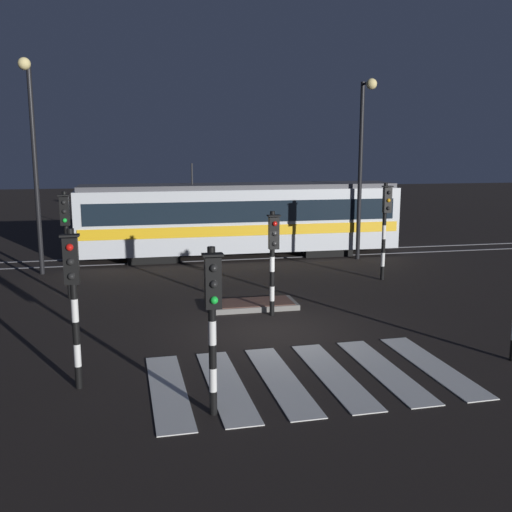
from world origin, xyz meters
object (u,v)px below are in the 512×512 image
object	(u,v)px
traffic_light_median_centre	(273,248)
traffic_light_corner_far_right	(386,217)
traffic_light_corner_near_left	(73,286)
tram	(240,218)
traffic_light_corner_far_left	(66,229)
traffic_light_kerb_mid_left	(213,307)
street_lamp_trackside_left	(33,144)
street_lamp_trackside_right	(363,149)

from	to	relation	value
traffic_light_median_centre	traffic_light_corner_far_right	distance (m)	6.29
traffic_light_corner_near_left	tram	xyz separation A→B (m)	(5.89, 13.77, -0.40)
traffic_light_corner_far_left	traffic_light_kerb_mid_left	size ratio (longest dim) A/B	1.11
traffic_light_corner_near_left	traffic_light_kerb_mid_left	world-z (taller)	traffic_light_corner_near_left
traffic_light_corner_near_left	traffic_light_corner_far_right	size ratio (longest dim) A/B	0.92
traffic_light_corner_near_left	street_lamp_trackside_left	xyz separation A→B (m)	(-2.28, 11.52, 2.80)
traffic_light_corner_near_left	traffic_light_median_centre	xyz separation A→B (m)	(5.05, 4.27, -0.15)
traffic_light_corner_near_left	street_lamp_trackside_right	size ratio (longest dim) A/B	0.43
street_lamp_trackside_left	traffic_light_corner_far_left	bearing A→B (deg)	-70.42
traffic_light_corner_far_left	tram	bearing A→B (deg)	42.63
traffic_light_median_centre	traffic_light_kerb_mid_left	bearing A→B (deg)	-113.08
traffic_light_corner_near_left	street_lamp_trackside_left	world-z (taller)	street_lamp_trackside_left
street_lamp_trackside_left	tram	bearing A→B (deg)	15.41
street_lamp_trackside_left	traffic_light_median_centre	bearing A→B (deg)	-44.69
traffic_light_corner_near_left	traffic_light_kerb_mid_left	bearing A→B (deg)	-34.93
traffic_light_corner_far_right	traffic_light_corner_far_left	distance (m)	11.01
traffic_light_corner_far_right	street_lamp_trackside_right	size ratio (longest dim) A/B	0.47
traffic_light_median_centre	traffic_light_corner_far_left	distance (m)	6.77
traffic_light_corner_near_left	traffic_light_corner_far_left	world-z (taller)	traffic_light_corner_far_left
traffic_light_corner_near_left	tram	world-z (taller)	tram
traffic_light_corner_near_left	street_lamp_trackside_left	distance (m)	12.07
traffic_light_median_centre	traffic_light_kerb_mid_left	size ratio (longest dim) A/B	0.98
traffic_light_corner_near_left	traffic_light_corner_far_right	xyz separation A→B (m)	(10.13, 7.96, 0.20)
traffic_light_median_centre	tram	size ratio (longest dim) A/B	0.21
traffic_light_corner_far_left	street_lamp_trackside_right	size ratio (longest dim) A/B	0.46
traffic_light_corner_far_left	street_lamp_trackside_right	bearing A→B (deg)	20.49
traffic_light_kerb_mid_left	street_lamp_trackside_left	size ratio (longest dim) A/B	0.39
traffic_light_corner_far_left	street_lamp_trackside_right	world-z (taller)	street_lamp_trackside_right
traffic_light_median_centre	traffic_light_corner_far_right	world-z (taller)	traffic_light_corner_far_right
traffic_light_corner_far_left	tram	world-z (taller)	tram
traffic_light_corner_far_right	tram	world-z (taller)	tram
traffic_light_corner_near_left	traffic_light_kerb_mid_left	distance (m)	3.04
traffic_light_corner_near_left	street_lamp_trackside_right	bearing A→B (deg)	47.78
street_lamp_trackside_right	street_lamp_trackside_left	bearing A→B (deg)	-178.27
tram	street_lamp_trackside_right	bearing A→B (deg)	-20.66
traffic_light_median_centre	traffic_light_corner_far_left	world-z (taller)	traffic_light_corner_far_left
traffic_light_median_centre	traffic_light_corner_far_right	xyz separation A→B (m)	(5.08, 3.69, 0.34)
traffic_light_kerb_mid_left	street_lamp_trackside_right	distance (m)	16.22
street_lamp_trackside_left	traffic_light_kerb_mid_left	bearing A→B (deg)	-70.21
traffic_light_corner_far_right	traffic_light_kerb_mid_left	bearing A→B (deg)	-128.24
traffic_light_median_centre	traffic_light_corner_far_left	size ratio (longest dim) A/B	0.88
tram	traffic_light_corner_far_left	bearing A→B (deg)	-137.37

